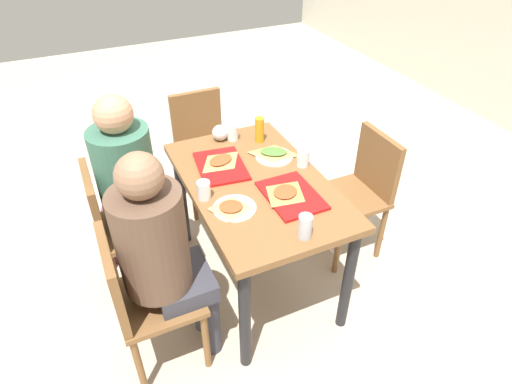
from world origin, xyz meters
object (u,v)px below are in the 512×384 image
Objects in this scene: pizza_slice_b at (285,193)px; person_in_red at (135,181)px; chair_near_right at (140,295)px; handbag at (116,233)px; tray_red_far at (291,195)px; pizza_slice_d at (231,207)px; plastic_cup_b at (204,190)px; person_in_brown_jacket at (162,250)px; plastic_cup_a at (303,158)px; soda_can at (305,227)px; condiment_bottle at (260,130)px; chair_left_end at (202,141)px; chair_far_side at (362,186)px; paper_plate_near_edge at (235,208)px; main_table at (256,197)px; chair_near_left at (117,222)px; pizza_slice_c at (273,152)px; paper_plate_center at (274,157)px; plastic_cup_c at (233,133)px; pizza_slice_a at (221,161)px; foil_bundle at (220,133)px; tray_red_near at (221,166)px.

person_in_red is at bearing -125.37° from pizza_slice_b.
handbag is at bearing -179.00° from chair_near_right.
person_in_red reaches higher than tray_red_far.
chair_near_right reaches higher than handbag.
plastic_cup_b is at bearing -149.16° from pizza_slice_d.
chair_near_right is at bearing -90.00° from person_in_brown_jacket.
soda_can is (0.53, -0.29, 0.01)m from plastic_cup_a.
condiment_bottle reaches higher than tray_red_far.
chair_left_end is at bearing 149.58° from chair_near_right.
chair_far_side is 1.00m from paper_plate_near_edge.
plastic_cup_a reaches higher than main_table.
handbag is at bearing -145.79° from soda_can.
main_table is at bearing 68.38° from chair_near_left.
tray_red_far reaches higher than handbag.
paper_plate_near_edge is 0.28m from pizza_slice_b.
chair_near_left is 3.18× the size of pizza_slice_c.
handbag is at bearing -130.25° from main_table.
pizza_slice_b is at bearing -46.03° from plastic_cup_a.
condiment_bottle is at bearing 171.28° from tray_red_far.
person_in_brown_jacket is 0.95m from pizza_slice_c.
person_in_red is 0.82m from condiment_bottle.
handbag is (-0.44, -0.97, -0.64)m from pizza_slice_c.
plastic_cup_b is at bearing -84.52° from main_table.
paper_plate_center is 0.55m from plastic_cup_b.
chair_far_side is at bearing 124.63° from soda_can.
soda_can is (0.21, 0.76, 0.32)m from chair_near_right.
paper_plate_center is at bearing 120.43° from person_in_brown_jacket.
plastic_cup_c reaches higher than chair_near_left.
main_table is at bearing 116.02° from person_in_brown_jacket.
plastic_cup_c reaches higher than handbag.
paper_plate_center is (-0.18, -0.55, 0.27)m from chair_far_side.
pizza_slice_b is (0.49, 0.83, 0.29)m from chair_near_left.
foil_bundle is (-0.27, 0.10, 0.03)m from pizza_slice_a.
plastic_cup_b and foil_bundle have the same top height.
soda_can reaches higher than paper_plate_near_edge.
chair_far_side is at bearing 55.62° from plastic_cup_c.
pizza_slice_d reaches higher than main_table.
chair_far_side is at bearing 77.66° from person_in_red.
main_table is 0.27m from tray_red_near.
plastic_cup_a is (-0.21, 0.53, 0.03)m from pizza_slice_d.
tray_red_near is 1.68× the size of pizza_slice_d.
main_table is 1.38× the size of chair_near_left.
condiment_bottle reaches higher than paper_plate_near_edge.
plastic_cup_c is (-0.77, 0.80, 0.31)m from chair_near_right.
chair_left_end is 3.91× the size of paper_plate_near_edge.
chair_left_end is 3.91× the size of paper_plate_center.
paper_plate_center is at bearing 79.67° from pizza_slice_a.
tray_red_near is 0.47m from plastic_cup_a.
plastic_cup_c is 1.00× the size of foil_bundle.
tray_red_far is at bearing 4.57° from plastic_cup_c.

